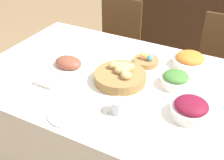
{
  "coord_description": "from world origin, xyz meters",
  "views": [
    {
      "loc": [
        0.65,
        -1.31,
        1.72
      ],
      "look_at": [
        0.01,
        -0.08,
        0.8
      ],
      "focal_mm": 45.0,
      "sensor_mm": 36.0,
      "label": 1
    }
  ],
  "objects_px": {
    "sideboard": "(173,21)",
    "green_salad_bowl": "(176,79)",
    "dinner_plate": "(70,113)",
    "drinking_cup": "(118,106)",
    "ham_platter": "(68,63)",
    "knife": "(94,122)",
    "beet_salad_bowl": "(191,109)",
    "bread_basket": "(121,75)",
    "chair_far_right": "(219,68)",
    "fork": "(48,105)",
    "spoon": "(99,124)",
    "egg_basket": "(146,60)",
    "carrot_bowl": "(190,60)",
    "chair_far_left": "(115,43)",
    "butter_dish": "(47,82)"
  },
  "relations": [
    {
      "from": "sideboard",
      "to": "green_salad_bowl",
      "type": "relative_size",
      "value": 6.68
    },
    {
      "from": "dinner_plate",
      "to": "drinking_cup",
      "type": "height_order",
      "value": "drinking_cup"
    },
    {
      "from": "ham_platter",
      "to": "knife",
      "type": "relative_size",
      "value": 1.45
    },
    {
      "from": "ham_platter",
      "to": "beet_salad_bowl",
      "type": "distance_m",
      "value": 0.85
    },
    {
      "from": "beet_salad_bowl",
      "to": "knife",
      "type": "bearing_deg",
      "value": -146.3
    },
    {
      "from": "drinking_cup",
      "to": "bread_basket",
      "type": "bearing_deg",
      "value": 113.89
    },
    {
      "from": "chair_far_right",
      "to": "knife",
      "type": "relative_size",
      "value": 4.57
    },
    {
      "from": "bread_basket",
      "to": "ham_platter",
      "type": "height_order",
      "value": "bread_basket"
    },
    {
      "from": "sideboard",
      "to": "dinner_plate",
      "type": "bearing_deg",
      "value": -87.06
    },
    {
      "from": "fork",
      "to": "spoon",
      "type": "xyz_separation_m",
      "value": [
        0.32,
        0.0,
        0.0
      ]
    },
    {
      "from": "bread_basket",
      "to": "drinking_cup",
      "type": "height_order",
      "value": "bread_basket"
    },
    {
      "from": "bread_basket",
      "to": "fork",
      "type": "bearing_deg",
      "value": -121.27
    },
    {
      "from": "beet_salad_bowl",
      "to": "green_salad_bowl",
      "type": "bearing_deg",
      "value": 122.98
    },
    {
      "from": "drinking_cup",
      "to": "fork",
      "type": "bearing_deg",
      "value": -160.42
    },
    {
      "from": "egg_basket",
      "to": "drinking_cup",
      "type": "distance_m",
      "value": 0.54
    },
    {
      "from": "ham_platter",
      "to": "beet_salad_bowl",
      "type": "xyz_separation_m",
      "value": [
        0.84,
        -0.11,
        0.02
      ]
    },
    {
      "from": "ham_platter",
      "to": "beet_salad_bowl",
      "type": "bearing_deg",
      "value": -7.56
    },
    {
      "from": "knife",
      "to": "egg_basket",
      "type": "bearing_deg",
      "value": 86.26
    },
    {
      "from": "beet_salad_bowl",
      "to": "knife",
      "type": "relative_size",
      "value": 1.04
    },
    {
      "from": "drinking_cup",
      "to": "sideboard",
      "type": "bearing_deg",
      "value": 98.91
    },
    {
      "from": "beet_salad_bowl",
      "to": "carrot_bowl",
      "type": "relative_size",
      "value": 0.96
    },
    {
      "from": "ham_platter",
      "to": "fork",
      "type": "relative_size",
      "value": 1.45
    },
    {
      "from": "dinner_plate",
      "to": "fork",
      "type": "distance_m",
      "value": 0.14
    },
    {
      "from": "sideboard",
      "to": "dinner_plate",
      "type": "distance_m",
      "value": 2.3
    },
    {
      "from": "fork",
      "to": "knife",
      "type": "xyz_separation_m",
      "value": [
        0.29,
        0.0,
        0.0
      ]
    },
    {
      "from": "ham_platter",
      "to": "carrot_bowl",
      "type": "bearing_deg",
      "value": 28.53
    },
    {
      "from": "chair_far_left",
      "to": "drinking_cup",
      "type": "xyz_separation_m",
      "value": [
        0.63,
        -1.2,
        0.31
      ]
    },
    {
      "from": "chair_far_right",
      "to": "fork",
      "type": "height_order",
      "value": "chair_far_right"
    },
    {
      "from": "knife",
      "to": "drinking_cup",
      "type": "relative_size",
      "value": 2.49
    },
    {
      "from": "beet_salad_bowl",
      "to": "knife",
      "type": "height_order",
      "value": "beet_salad_bowl"
    },
    {
      "from": "butter_dish",
      "to": "drinking_cup",
      "type": "bearing_deg",
      "value": -3.59
    },
    {
      "from": "sideboard",
      "to": "fork",
      "type": "distance_m",
      "value": 2.29
    },
    {
      "from": "green_salad_bowl",
      "to": "spoon",
      "type": "distance_m",
      "value": 0.56
    },
    {
      "from": "butter_dish",
      "to": "chair_far_right",
      "type": "bearing_deg",
      "value": 53.63
    },
    {
      "from": "ham_platter",
      "to": "green_salad_bowl",
      "type": "relative_size",
      "value": 1.61
    },
    {
      "from": "fork",
      "to": "drinking_cup",
      "type": "bearing_deg",
      "value": 17.07
    },
    {
      "from": "ham_platter",
      "to": "butter_dish",
      "type": "xyz_separation_m",
      "value": [
        -0.0,
        -0.23,
        -0.01
      ]
    },
    {
      "from": "green_salad_bowl",
      "to": "ham_platter",
      "type": "bearing_deg",
      "value": -170.17
    },
    {
      "from": "drinking_cup",
      "to": "butter_dish",
      "type": "distance_m",
      "value": 0.5
    },
    {
      "from": "chair_far_right",
      "to": "bread_basket",
      "type": "relative_size",
      "value": 2.85
    },
    {
      "from": "chair_far_left",
      "to": "bread_basket",
      "type": "relative_size",
      "value": 2.85
    },
    {
      "from": "sideboard",
      "to": "green_salad_bowl",
      "type": "distance_m",
      "value": 1.87
    },
    {
      "from": "beet_salad_bowl",
      "to": "knife",
      "type": "xyz_separation_m",
      "value": [
        -0.42,
        -0.28,
        -0.04
      ]
    },
    {
      "from": "chair_far_right",
      "to": "ham_platter",
      "type": "height_order",
      "value": "chair_far_right"
    },
    {
      "from": "green_salad_bowl",
      "to": "spoon",
      "type": "height_order",
      "value": "green_salad_bowl"
    },
    {
      "from": "sideboard",
      "to": "carrot_bowl",
      "type": "relative_size",
      "value": 5.53
    },
    {
      "from": "ham_platter",
      "to": "chair_far_left",
      "type": "bearing_deg",
      "value": 97.73
    },
    {
      "from": "knife",
      "to": "butter_dish",
      "type": "bearing_deg",
      "value": 156.78
    },
    {
      "from": "chair_far_right",
      "to": "chair_far_left",
      "type": "bearing_deg",
      "value": -178.49
    },
    {
      "from": "fork",
      "to": "chair_far_left",
      "type": "bearing_deg",
      "value": 98.73
    }
  ]
}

